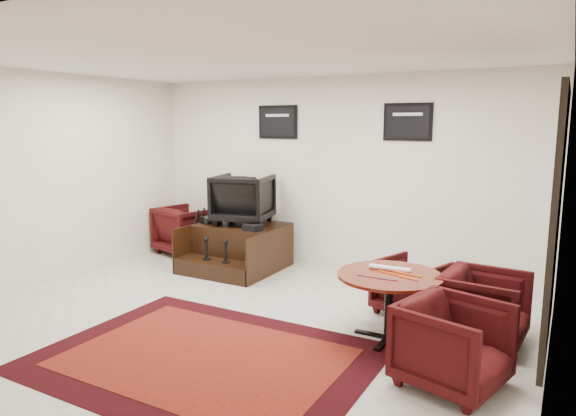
# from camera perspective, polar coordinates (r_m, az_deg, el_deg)

# --- Properties ---
(ground) EXTENTS (6.00, 6.00, 0.00)m
(ground) POSITION_cam_1_polar(r_m,az_deg,el_deg) (5.73, -5.79, -12.51)
(ground) COLOR beige
(ground) RESTS_ON ground
(room_shell) EXTENTS (6.02, 5.02, 2.81)m
(room_shell) POSITION_cam_1_polar(r_m,az_deg,el_deg) (5.21, -1.64, 5.57)
(room_shell) COLOR silver
(room_shell) RESTS_ON ground
(area_rug) EXTENTS (2.98, 2.24, 0.01)m
(area_rug) POSITION_cam_1_polar(r_m,az_deg,el_deg) (4.96, -9.20, -16.09)
(area_rug) COLOR black
(area_rug) RESTS_ON ground
(shine_podium) EXTENTS (1.26, 1.30, 0.65)m
(shine_podium) POSITION_cam_1_polar(r_m,az_deg,el_deg) (7.68, -5.49, -4.44)
(shine_podium) COLOR black
(shine_podium) RESTS_ON ground
(shine_chair) EXTENTS (0.95, 0.91, 0.82)m
(shine_chair) POSITION_cam_1_polar(r_m,az_deg,el_deg) (7.65, -5.00, 1.29)
(shine_chair) COLOR black
(shine_chair) RESTS_ON shine_podium
(shoes_pair) EXTENTS (0.29, 0.32, 0.10)m
(shoes_pair) POSITION_cam_1_polar(r_m,az_deg,el_deg) (7.80, -8.56, -1.30)
(shoes_pair) COLOR black
(shoes_pair) RESTS_ON shine_podium
(polish_kit) EXTENTS (0.27, 0.21, 0.09)m
(polish_kit) POSITION_cam_1_polar(r_m,az_deg,el_deg) (7.20, -3.96, -2.17)
(polish_kit) COLOR black
(polish_kit) RESTS_ON shine_podium
(umbrella_black) EXTENTS (0.33, 0.12, 0.89)m
(umbrella_black) POSITION_cam_1_polar(r_m,az_deg,el_deg) (7.91, -10.60, -3.06)
(umbrella_black) COLOR black
(umbrella_black) RESTS_ON ground
(umbrella_hooked) EXTENTS (0.33, 0.13, 0.90)m
(umbrella_hooked) POSITION_cam_1_polar(r_m,az_deg,el_deg) (8.04, -9.98, -2.82)
(umbrella_hooked) COLOR black
(umbrella_hooked) RESTS_ON ground
(armchair_side) EXTENTS (1.01, 0.97, 0.87)m
(armchair_side) POSITION_cam_1_polar(r_m,az_deg,el_deg) (8.64, -11.20, -2.13)
(armchair_side) COLOR black
(armchair_side) RESTS_ON ground
(meeting_table) EXTENTS (1.03, 1.03, 0.67)m
(meeting_table) POSITION_cam_1_polar(r_m,az_deg,el_deg) (5.19, 11.22, -8.11)
(meeting_table) COLOR #48100A
(meeting_table) RESTS_ON ground
(table_chair_back) EXTENTS (0.85, 0.82, 0.70)m
(table_chair_back) POSITION_cam_1_polar(r_m,az_deg,el_deg) (5.99, 13.57, -8.20)
(table_chair_back) COLOR black
(table_chair_back) RESTS_ON ground
(table_chair_window) EXTENTS (0.77, 0.82, 0.78)m
(table_chair_window) POSITION_cam_1_polar(r_m,az_deg,el_deg) (5.44, 21.00, -9.92)
(table_chair_window) COLOR black
(table_chair_window) RESTS_ON ground
(table_chair_corner) EXTENTS (0.89, 0.93, 0.79)m
(table_chair_corner) POSITION_cam_1_polar(r_m,az_deg,el_deg) (4.49, 17.90, -13.85)
(table_chair_corner) COLOR black
(table_chair_corner) RESTS_ON ground
(paper_roll) EXTENTS (0.42, 0.07, 0.05)m
(paper_roll) POSITION_cam_1_polar(r_m,az_deg,el_deg) (5.27, 11.24, -6.60)
(paper_roll) COLOR white
(paper_roll) RESTS_ON meeting_table
(table_clutter) EXTENTS (0.57, 0.33, 0.01)m
(table_clutter) POSITION_cam_1_polar(r_m,az_deg,el_deg) (5.13, 11.74, -7.29)
(table_clutter) COLOR #F55E0D
(table_clutter) RESTS_ON meeting_table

